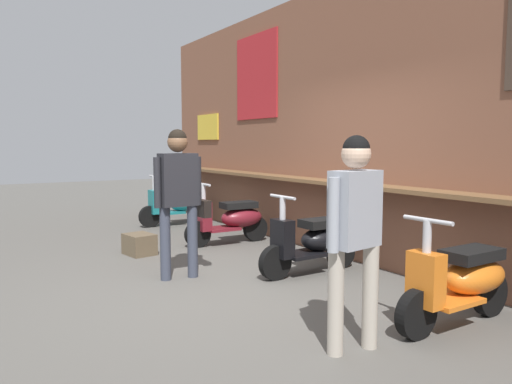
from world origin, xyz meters
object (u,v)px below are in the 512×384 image
Objects in this scene: scooter_maroon at (232,219)px; scooter_orange at (462,280)px; shopper_browsing at (355,221)px; scooter_teal at (179,205)px; scooter_black at (315,241)px; shopper_with_handbag at (179,188)px; merchandise_crate at (139,244)px.

scooter_maroon is 4.06m from scooter_orange.
shopper_browsing is at bearing -5.06° from scooter_orange.
scooter_teal is at bearing 160.38° from shopper_browsing.
shopper_with_handbag is (-0.63, -1.47, 0.66)m from scooter_black.
shopper_browsing is (6.10, -1.17, 0.60)m from scooter_teal.
scooter_maroon is 0.87× the size of shopper_browsing.
scooter_maroon is at bearing -47.97° from shopper_with_handbag.
scooter_teal is 0.82× the size of shopper_with_handbag.
scooter_black is at bearing -115.09° from shopper_with_handbag.
scooter_teal is 1.00× the size of scooter_black.
scooter_orange is at bearing 90.72° from scooter_teal.
scooter_maroon is at bearing 90.72° from scooter_teal.
scooter_maroon is at bearing -90.78° from scooter_black.
shopper_with_handbag is (1.43, -1.47, 0.66)m from scooter_maroon.
scooter_teal is 2.12m from scooter_maroon.
shopper_with_handbag is at bearing 0.34° from merchandise_crate.
scooter_orange is 0.82× the size of shopper_with_handbag.
scooter_maroon is (2.12, -0.00, 0.00)m from scooter_teal.
scooter_orange is 4.35m from merchandise_crate.
scooter_teal and scooter_maroon have the same top height.
merchandise_crate is (-0.01, -1.48, -0.24)m from scooter_maroon.
shopper_browsing is (3.97, -1.17, 0.60)m from scooter_maroon.
scooter_teal is 6.19m from scooter_orange.
shopper_browsing reaches higher than merchandise_crate.
scooter_maroon and scooter_orange have the same top height.
scooter_maroon is 2.16m from shopper_with_handbag.
scooter_teal is 6.24m from shopper_browsing.
shopper_with_handbag is at bearing -23.80° from scooter_black.
shopper_with_handbag is at bearing -61.50° from scooter_orange.
scooter_orange is (2.01, 0.00, 0.00)m from scooter_black.
shopper_browsing is at bearing 75.43° from scooter_maroon.
merchandise_crate is at bearing 1.25° from scooter_maroon.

